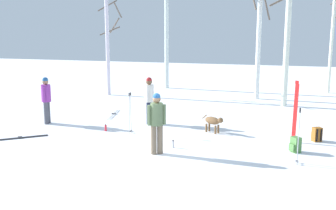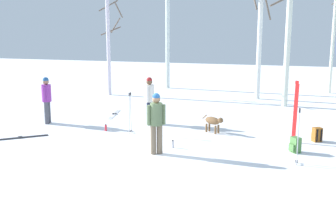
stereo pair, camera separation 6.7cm
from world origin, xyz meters
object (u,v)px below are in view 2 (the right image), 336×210
Objects in this scene: birch_tree_3 at (289,21)px; birch_tree_0 at (109,39)px; birch_tree_1 at (167,27)px; ski_pair_lying_1 at (114,114)px; birch_tree_4 at (333,40)px; backpack_0 at (317,135)px; ski_poles_0 at (130,112)px; person_2 at (47,97)px; water_bottle_1 at (106,128)px; ski_pair_planted_0 at (295,112)px; ski_poles_1 at (298,135)px; water_bottle_0 at (173,144)px; ski_pair_lying_0 at (19,138)px; birch_tree_2 at (260,29)px; backpack_1 at (295,145)px; person_0 at (149,97)px; dog at (213,121)px; person_1 at (156,119)px.

birch_tree_0 is at bearing 176.36° from birch_tree_3.
birch_tree_1 is at bearing 150.43° from birch_tree_3.
birch_tree_0 is (-2.34, 4.55, 2.91)m from ski_pair_lying_1.
birch_tree_1 is 1.27× the size of birch_tree_4.
ski_poles_0 is at bearing -172.27° from backpack_0.
water_bottle_1 is (2.54, -0.39, -0.87)m from person_2.
birch_tree_0 is at bearing 120.20° from ski_poles_0.
ski_pair_planted_0 is 4.34× the size of backpack_0.
ski_pair_planted_0 is 1.06m from backpack_0.
ski_poles_1 is 0.20× the size of birch_tree_3.
birch_tree_3 is at bearing 48.97° from water_bottle_1.
ski_poles_1 reaches higher than backpack_0.
birch_tree_0 is at bearing 125.76° from water_bottle_0.
ski_pair_planted_0 is 11.05m from birch_tree_4.
ski_pair_lying_0 is at bearing -179.81° from ski_poles_1.
birch_tree_3 reaches higher than ski_poles_0.
person_2 is 3.49m from ski_poles_0.
birch_tree_2 is (1.58, 9.27, 3.31)m from water_bottle_0.
person_2 is 7.32× the size of water_bottle_1.
ski_poles_0 reaches higher than backpack_1.
ski_pair_lying_1 is 7.88m from backpack_0.
backpack_1 is 1.89× the size of water_bottle_0.
ski_pair_planted_0 is 8.15× the size of water_bottle_1.
water_bottle_0 is 10.59m from birch_tree_0.
backpack_1 is 13.54m from birch_tree_1.
ski_poles_1 is 0.21× the size of birch_tree_1.
ski_pair_planted_0 reaches higher than ski_poles_1.
ski_poles_1 is 3.33× the size of backpack_0.
birch_tree_4 is (3.58, 3.10, -0.59)m from birch_tree_2.
person_0 is at bearing 54.97° from water_bottle_1.
dog is at bearing -42.59° from birch_tree_0.
person_0 is 2.11× the size of dog.
birch_tree_2 is at bearing 101.96° from backpack_1.
person_0 is 5.85m from backpack_0.
ski_pair_lying_0 is (-8.37, -2.10, -0.94)m from ski_pair_planted_0.
water_bottle_0 is at bearing -54.24° from birch_tree_0.
birch_tree_2 is at bearing 80.31° from water_bottle_0.
birch_tree_0 is 7.63m from birch_tree_2.
ski_pair_planted_0 is (5.08, -1.05, -0.03)m from person_0.
ski_poles_0 is 1.11m from water_bottle_1.
water_bottle_1 is at bearing -125.03° from person_0.
ski_poles_1 is (8.76, -2.02, -0.20)m from person_2.
ski_pair_lying_0 is 16.62m from birch_tree_4.
birch_tree_4 reaches higher than ski_poles_0.
ski_pair_lying_0 is 3.38× the size of backpack_0.
birch_tree_3 is (6.75, -3.83, 0.21)m from birch_tree_1.
backpack_1 is at bearing -23.94° from ski_pair_lying_1.
person_1 is 1.00× the size of person_2.
backpack_1 is (-0.04, 1.04, -0.57)m from ski_poles_1.
ski_pair_lying_0 is at bearing -128.37° from birch_tree_4.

